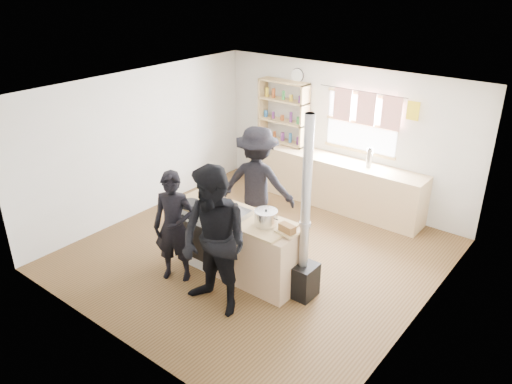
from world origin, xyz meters
The scene contains 14 objects.
ground centered at (0.00, 0.00, -0.01)m, with size 5.00×5.00×0.01m, color brown.
back_counter centered at (0.00, 2.22, 0.45)m, with size 3.40×0.55×0.90m, color tan.
shelving_unit centered at (-1.20, 2.34, 1.51)m, with size 1.00×0.28×1.20m.
thermos centered at (0.68, 2.22, 1.07)m, with size 0.10×0.10×0.33m, color silver.
cooking_island centered at (0.14, -0.55, 0.47)m, with size 1.97×0.64×0.93m.
skillet_greens centered at (-0.61, -0.75, 0.96)m, with size 0.40×0.40×0.05m.
roast_tray centered at (0.10, -0.55, 0.97)m, with size 0.36×0.26×0.07m.
stockpot_stove centered at (-0.34, -0.44, 1.01)m, with size 0.21×0.21×0.18m.
stockpot_counter centered at (0.58, -0.54, 1.03)m, with size 0.31×0.31×0.23m.
bread_board centered at (0.93, -0.55, 0.98)m, with size 0.31×0.25×0.12m.
flue_heater centered at (1.12, -0.43, 0.66)m, with size 0.35×0.35×2.50m.
person_near_left centered at (-0.50, -1.16, 0.80)m, with size 0.58×0.38×1.59m, color black.
person_near_right centered at (0.41, -1.34, 0.97)m, with size 0.94×0.74×1.94m, color black.
person_far centered at (-0.35, 0.47, 0.92)m, with size 1.19×0.68×1.84m, color black.
Camera 1 is at (4.05, -5.14, 4.04)m, focal length 35.00 mm.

